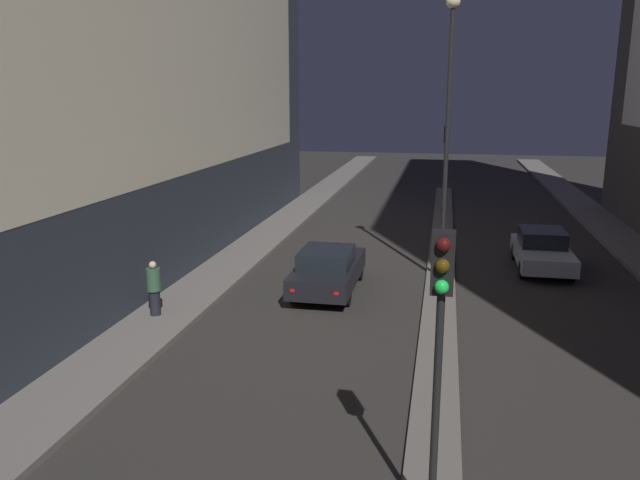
% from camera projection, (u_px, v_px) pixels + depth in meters
% --- Properties ---
extents(median_strip, '(1.02, 38.65, 0.10)m').
position_uv_depth(median_strip, '(441.00, 259.00, 25.00)').
color(median_strip, '#66605B').
rests_on(median_strip, ground).
extents(traffic_light_near, '(0.32, 0.42, 4.61)m').
position_uv_depth(traffic_light_near, '(440.00, 316.00, 8.83)').
color(traffic_light_near, black).
rests_on(traffic_light_near, median_strip).
extents(traffic_light_mid, '(0.32, 0.42, 4.61)m').
position_uv_depth(traffic_light_mid, '(446.00, 148.00, 35.34)').
color(traffic_light_mid, black).
rests_on(traffic_light_mid, median_strip).
extents(street_lamp, '(0.47, 0.47, 9.59)m').
position_uv_depth(street_lamp, '(448.00, 106.00, 21.06)').
color(street_lamp, black).
rests_on(street_lamp, median_strip).
extents(car_left_lane, '(1.95, 4.66, 1.53)m').
position_uv_depth(car_left_lane, '(328.00, 269.00, 20.99)').
color(car_left_lane, black).
rests_on(car_left_lane, ground).
extents(car_right_lane, '(1.91, 4.35, 1.49)m').
position_uv_depth(car_right_lane, '(542.00, 250.00, 23.63)').
color(car_right_lane, '#B2B2B7').
rests_on(car_right_lane, ground).
extents(pedestrian_on_left_sidewalk, '(0.42, 0.42, 1.64)m').
position_uv_depth(pedestrian_on_left_sidewalk, '(154.00, 287.00, 18.24)').
color(pedestrian_on_left_sidewalk, black).
rests_on(pedestrian_on_left_sidewalk, sidewalk_left).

